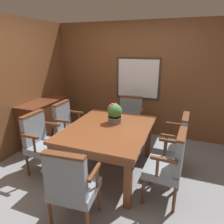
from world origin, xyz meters
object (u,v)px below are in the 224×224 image
chair_left_far (68,125)px  chair_head_near (71,185)px  chair_left_near (41,140)px  chair_head_far (130,118)px  chair_right_near (169,163)px  chair_right_far (175,141)px  dining_table (109,133)px  sideboard_cabinet (45,122)px  potted_plant (115,113)px

chair_left_far → chair_head_near: (0.97, -1.44, 0.00)m
chair_left_far → chair_left_near: size_ratio=1.00×
chair_head_far → chair_right_near: bearing=-60.6°
chair_right_far → chair_right_near: bearing=-0.2°
dining_table → chair_right_far: bearing=19.7°
sideboard_cabinet → chair_left_near: bearing=-54.2°
dining_table → chair_left_near: (-1.01, -0.36, -0.13)m
chair_head_near → potted_plant: size_ratio=2.96×
chair_right_far → chair_head_far: bearing=-126.7°
sideboard_cabinet → chair_head_far: bearing=20.7°
chair_head_near → sideboard_cabinet: 2.30m
chair_left_near → sideboard_cabinet: size_ratio=0.90×
chair_head_far → potted_plant: (-0.00, -0.90, 0.38)m
dining_table → chair_left_near: bearing=-160.2°
chair_left_far → potted_plant: 1.05m
chair_right_near → chair_right_far: same height
chair_left_far → chair_left_near: 0.69m
chair_right_far → sideboard_cabinet: chair_right_far is taller
potted_plant → chair_right_near: bearing=-30.0°
chair_right_far → sideboard_cabinet: 2.61m
chair_right_near → sideboard_cabinet: 2.71m
dining_table → chair_head_far: chair_head_far is taller
dining_table → potted_plant: potted_plant is taller
chair_head_near → dining_table: bearing=-94.5°
dining_table → potted_plant: (0.02, 0.22, 0.26)m
chair_head_far → sideboard_cabinet: bearing=-162.8°
chair_left_far → potted_plant: (0.97, -0.11, 0.38)m
potted_plant → chair_left_near: bearing=-150.4°
chair_left_far → sideboard_cabinet: 0.70m
chair_right_near → chair_head_near: same height
chair_right_near → potted_plant: 1.14m
dining_table → chair_right_near: (0.95, -0.32, -0.13)m
dining_table → chair_head_near: 1.12m
chair_right_near → chair_left_near: 1.96m
dining_table → sideboard_cabinet: size_ratio=1.40×
dining_table → potted_plant: size_ratio=4.61×
potted_plant → chair_left_far: bearing=173.8°
dining_table → chair_right_near: bearing=-18.4°
chair_head_far → chair_left_near: (-1.03, -1.48, 0.00)m
chair_right_near → chair_head_far: bearing=-143.9°
chair_right_near → chair_left_near: (-1.96, -0.04, 0.00)m
dining_table → chair_right_near: chair_right_near is taller
chair_head_far → chair_right_near: same height
chair_left_near → chair_right_far: same height
chair_head_near → chair_right_far: (0.96, 1.47, 0.00)m
chair_left_near → potted_plant: bearing=-60.2°
chair_right_near → dining_table: bearing=-105.3°
chair_left_far → chair_head_near: size_ratio=1.00×
chair_right_near → potted_plant: (-0.93, 0.54, 0.38)m
chair_head_near → sideboard_cabinet: size_ratio=0.90×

